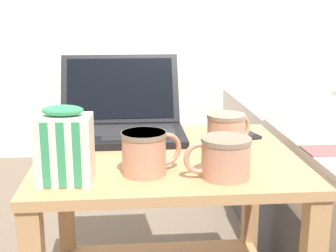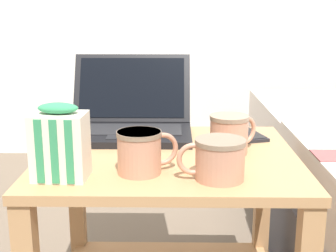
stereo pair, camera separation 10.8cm
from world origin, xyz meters
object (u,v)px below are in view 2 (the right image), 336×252
cell_phone (247,135)px  snack_bag (60,144)px  mug_front_left (219,157)px  laptop (129,118)px  mug_front_right (230,132)px  mug_mid_center (141,150)px

cell_phone → snack_bag: bearing=-142.6°
snack_bag → mug_front_left: bearing=-0.3°
mug_front_left → cell_phone: 0.36m
laptop → mug_front_right: laptop is taller
mug_mid_center → snack_bag: size_ratio=0.83×
mug_mid_center → mug_front_right: bearing=35.7°
snack_bag → cell_phone: (0.44, 0.33, -0.07)m
laptop → snack_bag: (-0.11, -0.36, 0.03)m
mug_front_right → mug_mid_center: (-0.21, -0.15, -0.00)m
mug_mid_center → snack_bag: snack_bag is taller
cell_phone → mug_front_left: bearing=-108.1°
mug_mid_center → snack_bag: (-0.16, -0.03, 0.02)m
laptop → mug_front_left: bearing=-58.9°
mug_front_right → snack_bag: (-0.37, -0.18, 0.02)m
laptop → cell_phone: bearing=-5.2°
laptop → mug_front_right: 0.32m
laptop → mug_mid_center: size_ratio=2.62×
laptop → cell_phone: 0.33m
mug_front_left → cell_phone: mug_front_left is taller
snack_bag → mug_mid_center: bearing=11.7°
mug_front_right → laptop: bearing=145.6°
mug_mid_center → snack_bag: bearing=-168.3°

